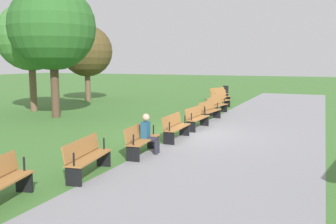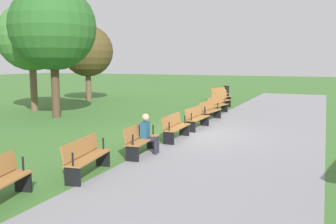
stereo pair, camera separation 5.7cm
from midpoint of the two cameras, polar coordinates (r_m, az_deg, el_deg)
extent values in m
plane|color=#3D6B2D|center=(14.01, 3.12, -3.43)|extent=(120.00, 120.00, 0.00)
cube|color=gray|center=(13.42, 12.29, -4.08)|extent=(39.83, 5.06, 0.01)
cube|color=#996633|center=(26.43, 7.96, 2.78)|extent=(1.77, 1.00, 0.04)
cube|color=#996633|center=(26.53, 7.62, 3.33)|extent=(1.66, 0.68, 0.40)
cube|color=black|center=(27.12, 8.92, 2.39)|extent=(0.18, 0.37, 0.43)
cylinder|color=black|center=(27.07, 8.98, 3.22)|extent=(0.06, 0.06, 0.30)
cube|color=black|center=(25.80, 6.94, 2.16)|extent=(0.18, 0.37, 0.43)
cylinder|color=black|center=(25.76, 6.99, 3.03)|extent=(0.06, 0.06, 0.30)
cube|color=#996633|center=(24.13, 8.23, 2.30)|extent=(1.78, 0.90, 0.04)
cube|color=#996633|center=(24.21, 7.83, 2.91)|extent=(1.69, 0.58, 0.40)
cube|color=black|center=(24.84, 9.17, 1.90)|extent=(0.16, 0.38, 0.43)
cylinder|color=black|center=(24.79, 9.23, 2.81)|extent=(0.05, 0.05, 0.30)
cube|color=black|center=(23.47, 7.21, 1.60)|extent=(0.16, 0.38, 0.43)
cylinder|color=black|center=(23.42, 7.27, 2.56)|extent=(0.05, 0.05, 0.30)
cube|color=#996633|center=(21.82, 8.17, 1.73)|extent=(1.78, 0.80, 0.04)
cube|color=#996633|center=(21.89, 7.72, 2.39)|extent=(1.71, 0.48, 0.40)
cube|color=black|center=(22.56, 9.10, 1.31)|extent=(0.14, 0.38, 0.43)
cylinder|color=black|center=(22.51, 9.17, 2.31)|extent=(0.05, 0.05, 0.30)
cube|color=black|center=(21.14, 7.15, 0.92)|extent=(0.14, 0.38, 0.43)
cylinder|color=black|center=(21.09, 7.22, 1.98)|extent=(0.05, 0.05, 0.30)
cube|color=#996633|center=(19.52, 7.67, 1.03)|extent=(1.77, 0.70, 0.04)
cube|color=#996633|center=(19.58, 7.15, 1.77)|extent=(1.72, 0.37, 0.40)
cube|color=black|center=(20.28, 8.59, 0.60)|extent=(0.12, 0.38, 0.43)
cylinder|color=black|center=(20.23, 8.67, 1.71)|extent=(0.05, 0.05, 0.30)
cube|color=black|center=(18.83, 6.65, 0.09)|extent=(0.12, 0.38, 0.43)
cylinder|color=black|center=(18.77, 6.72, 1.28)|extent=(0.05, 0.05, 0.30)
cube|color=#996633|center=(17.25, 6.56, 0.16)|extent=(1.76, 0.60, 0.04)
cube|color=#996633|center=(17.29, 5.96, 1.00)|extent=(1.73, 0.27, 0.40)
cube|color=black|center=(18.02, 7.50, -0.28)|extent=(0.09, 0.38, 0.43)
cylinder|color=black|center=(17.96, 7.58, 0.97)|extent=(0.05, 0.05, 0.30)
cube|color=black|center=(16.55, 5.51, -0.96)|extent=(0.09, 0.38, 0.43)
cylinder|color=black|center=(16.48, 5.59, 0.39)|extent=(0.05, 0.05, 0.30)
cube|color=#996633|center=(15.02, 4.58, -0.95)|extent=(1.74, 0.49, 0.04)
cube|color=#996633|center=(15.05, 3.87, 0.01)|extent=(1.73, 0.16, 0.40)
cube|color=black|center=(15.80, 5.58, -1.38)|extent=(0.07, 0.38, 0.43)
cylinder|color=black|center=(15.74, 5.66, 0.04)|extent=(0.05, 0.05, 0.30)
cube|color=black|center=(14.32, 3.45, -2.31)|extent=(0.07, 0.38, 0.43)
cylinder|color=black|center=(14.24, 3.54, -0.76)|extent=(0.05, 0.05, 0.30)
cube|color=#996633|center=(12.87, 1.29, -2.40)|extent=(1.74, 0.49, 0.04)
cube|color=#996633|center=(12.90, 0.46, -1.28)|extent=(1.73, 0.16, 0.40)
cube|color=black|center=(13.65, 2.44, -2.80)|extent=(0.07, 0.38, 0.43)
cylinder|color=black|center=(13.58, 2.53, -1.17)|extent=(0.05, 0.05, 0.30)
cube|color=black|center=(12.18, 0.00, -4.10)|extent=(0.07, 0.38, 0.43)
cylinder|color=black|center=(12.09, 0.09, -2.28)|extent=(0.05, 0.05, 0.30)
cube|color=#996633|center=(10.86, -3.97, -4.33)|extent=(1.76, 0.60, 0.04)
cube|color=#996633|center=(10.88, -4.96, -3.01)|extent=(1.73, 0.27, 0.40)
cube|color=black|center=(11.64, -2.50, -4.67)|extent=(0.09, 0.38, 0.43)
cylinder|color=black|center=(11.55, -2.42, -2.76)|extent=(0.05, 0.05, 0.30)
cube|color=black|center=(10.19, -5.63, -6.51)|extent=(0.09, 0.38, 0.43)
cylinder|color=black|center=(10.09, -5.55, -4.34)|extent=(0.05, 0.05, 0.30)
cube|color=#996633|center=(9.09, -12.26, -6.90)|extent=(1.77, 0.70, 0.04)
cube|color=#996633|center=(9.12, -13.44, -5.32)|extent=(1.72, 0.37, 0.40)
cube|color=black|center=(9.84, -10.14, -7.10)|extent=(0.12, 0.38, 0.43)
cylinder|color=black|center=(9.74, -10.09, -4.87)|extent=(0.05, 0.05, 0.30)
cube|color=black|center=(8.47, -14.65, -9.71)|extent=(0.12, 0.38, 0.43)
cylinder|color=black|center=(8.35, -14.62, -7.14)|extent=(0.05, 0.05, 0.30)
cube|color=#996633|center=(7.73, -24.90, -10.08)|extent=(1.78, 0.80, 0.04)
cube|color=black|center=(8.43, -21.62, -10.09)|extent=(0.14, 0.38, 0.43)
cylinder|color=black|center=(8.31, -21.64, -7.51)|extent=(0.05, 0.05, 0.30)
cube|color=navy|center=(11.00, -3.68, -2.83)|extent=(0.34, 0.23, 0.50)
sphere|color=tan|center=(10.93, -3.60, -0.82)|extent=(0.22, 0.22, 0.22)
cylinder|color=#23232D|center=(11.07, -2.63, -4.17)|extent=(0.16, 0.37, 0.13)
cylinder|color=#23232D|center=(11.06, -1.74, -5.32)|extent=(0.12, 0.12, 0.43)
cylinder|color=#23232D|center=(10.91, -2.96, -4.36)|extent=(0.16, 0.37, 0.13)
cylinder|color=#23232D|center=(10.90, -2.06, -5.53)|extent=(0.12, 0.12, 0.43)
cylinder|color=#4C3828|center=(18.81, -17.23, 3.77)|extent=(0.40, 0.40, 3.03)
sphere|color=#285B23|center=(18.84, -17.59, 12.46)|extent=(4.12, 4.12, 4.12)
cylinder|color=brown|center=(26.37, -12.42, 4.22)|extent=(0.38, 0.38, 2.32)
sphere|color=#4C3D1E|center=(26.33, -12.57, 9.23)|extent=(3.52, 3.52, 3.52)
cylinder|color=brown|center=(21.67, -20.31, 3.91)|extent=(0.37, 0.37, 2.88)
sphere|color=#3D7533|center=(21.68, -20.64, 10.87)|extent=(3.67, 3.67, 3.67)
cylinder|color=black|center=(28.16, 8.88, 3.11)|extent=(0.41, 0.41, 0.93)
camera|label=1|loc=(0.03, -90.12, -0.02)|focal=39.24mm
camera|label=2|loc=(0.03, 89.88, 0.02)|focal=39.24mm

